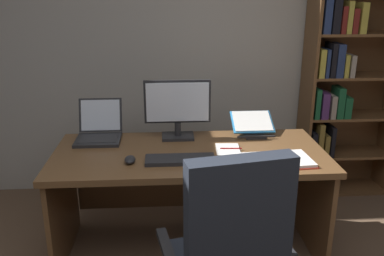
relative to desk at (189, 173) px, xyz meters
name	(u,v)px	position (x,y,z in m)	size (l,w,h in m)	color
wall_back	(188,23)	(0.06, 0.97, 0.92)	(4.82, 0.12, 2.90)	#B2ADA3
desk	(189,173)	(0.00, 0.00, 0.00)	(1.74, 0.78, 0.73)	brown
bookshelf	(343,76)	(1.32, 0.74, 0.49)	(0.78, 0.32, 2.07)	brown
monitor	(178,110)	(-0.07, 0.18, 0.40)	(0.45, 0.16, 0.41)	#232326
laptop	(99,131)	(-0.61, 0.20, 0.25)	(0.30, 0.34, 0.25)	#232326
keyboard	(180,160)	(-0.07, -0.24, 0.20)	(0.42, 0.15, 0.02)	#232326
computer_mouse	(130,160)	(-0.37, -0.24, 0.21)	(0.06, 0.10, 0.04)	#232326
reading_stand_with_book	(253,124)	(0.47, 0.25, 0.26)	(0.29, 0.28, 0.13)	#232326
open_binder	(276,160)	(0.51, -0.29, 0.20)	(0.45, 0.29, 0.02)	#DB422D
notepad	(228,150)	(0.25, -0.08, 0.20)	(0.15, 0.21, 0.01)	white
pen	(231,148)	(0.27, -0.08, 0.21)	(0.01, 0.01, 0.14)	maroon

